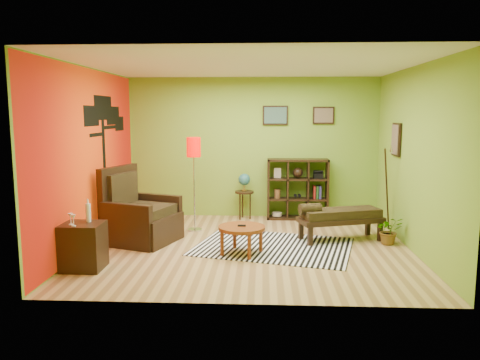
{
  "coord_description": "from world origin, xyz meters",
  "views": [
    {
      "loc": [
        0.22,
        -7.16,
        2.09
      ],
      "look_at": [
        -0.15,
        0.11,
        1.05
      ],
      "focal_mm": 35.0,
      "sensor_mm": 36.0,
      "label": 1
    }
  ],
  "objects_px": {
    "cube_shelf": "(298,189)",
    "globe_table": "(244,185)",
    "bench": "(338,216)",
    "potted_plant": "(389,233)",
    "armchair": "(139,219)",
    "coffee_table": "(242,230)",
    "side_cabinet": "(83,246)",
    "floor_lamp": "(194,156)"
  },
  "relations": [
    {
      "from": "side_cabinet",
      "to": "floor_lamp",
      "type": "distance_m",
      "value": 2.67
    },
    {
      "from": "coffee_table",
      "to": "potted_plant",
      "type": "relative_size",
      "value": 1.53
    },
    {
      "from": "armchair",
      "to": "cube_shelf",
      "type": "height_order",
      "value": "armchair"
    },
    {
      "from": "armchair",
      "to": "potted_plant",
      "type": "relative_size",
      "value": 2.81
    },
    {
      "from": "cube_shelf",
      "to": "potted_plant",
      "type": "bearing_deg",
      "value": -53.06
    },
    {
      "from": "coffee_table",
      "to": "globe_table",
      "type": "distance_m",
      "value": 2.39
    },
    {
      "from": "coffee_table",
      "to": "bench",
      "type": "bearing_deg",
      "value": 28.41
    },
    {
      "from": "coffee_table",
      "to": "globe_table",
      "type": "xyz_separation_m",
      "value": [
        -0.06,
        2.37,
        0.32
      ]
    },
    {
      "from": "armchair",
      "to": "floor_lamp",
      "type": "xyz_separation_m",
      "value": [
        0.82,
        0.73,
        0.98
      ]
    },
    {
      "from": "floor_lamp",
      "to": "globe_table",
      "type": "distance_m",
      "value": 1.47
    },
    {
      "from": "armchair",
      "to": "floor_lamp",
      "type": "bearing_deg",
      "value": 41.91
    },
    {
      "from": "bench",
      "to": "potted_plant",
      "type": "height_order",
      "value": "bench"
    },
    {
      "from": "globe_table",
      "to": "side_cabinet",
      "type": "bearing_deg",
      "value": -123.0
    },
    {
      "from": "side_cabinet",
      "to": "floor_lamp",
      "type": "height_order",
      "value": "floor_lamp"
    },
    {
      "from": "floor_lamp",
      "to": "bench",
      "type": "relative_size",
      "value": 1.13
    },
    {
      "from": "floor_lamp",
      "to": "bench",
      "type": "bearing_deg",
      "value": -12.05
    },
    {
      "from": "armchair",
      "to": "potted_plant",
      "type": "bearing_deg",
      "value": 0.2
    },
    {
      "from": "floor_lamp",
      "to": "side_cabinet",
      "type": "bearing_deg",
      "value": -119.12
    },
    {
      "from": "side_cabinet",
      "to": "potted_plant",
      "type": "bearing_deg",
      "value": 17.8
    },
    {
      "from": "coffee_table",
      "to": "floor_lamp",
      "type": "distance_m",
      "value": 1.92
    },
    {
      "from": "floor_lamp",
      "to": "potted_plant",
      "type": "xyz_separation_m",
      "value": [
        3.25,
        -0.72,
        -1.18
      ]
    },
    {
      "from": "coffee_table",
      "to": "armchair",
      "type": "xyz_separation_m",
      "value": [
        -1.73,
        0.64,
        0.0
      ]
    },
    {
      "from": "side_cabinet",
      "to": "floor_lamp",
      "type": "bearing_deg",
      "value": 60.88
    },
    {
      "from": "floor_lamp",
      "to": "bench",
      "type": "xyz_separation_m",
      "value": [
        2.47,
        -0.53,
        -0.94
      ]
    },
    {
      "from": "coffee_table",
      "to": "armchair",
      "type": "bearing_deg",
      "value": 159.71
    },
    {
      "from": "globe_table",
      "to": "bench",
      "type": "bearing_deg",
      "value": -43.33
    },
    {
      "from": "cube_shelf",
      "to": "coffee_table",
      "type": "bearing_deg",
      "value": -112.62
    },
    {
      "from": "armchair",
      "to": "coffee_table",
      "type": "bearing_deg",
      "value": -20.29
    },
    {
      "from": "floor_lamp",
      "to": "cube_shelf",
      "type": "bearing_deg",
      "value": 28.76
    },
    {
      "from": "cube_shelf",
      "to": "armchair",
      "type": "bearing_deg",
      "value": -146.86
    },
    {
      "from": "side_cabinet",
      "to": "bench",
      "type": "height_order",
      "value": "side_cabinet"
    },
    {
      "from": "potted_plant",
      "to": "floor_lamp",
      "type": "bearing_deg",
      "value": 167.53
    },
    {
      "from": "side_cabinet",
      "to": "cube_shelf",
      "type": "height_order",
      "value": "cube_shelf"
    },
    {
      "from": "armchair",
      "to": "globe_table",
      "type": "height_order",
      "value": "armchair"
    },
    {
      "from": "cube_shelf",
      "to": "globe_table",
      "type": "bearing_deg",
      "value": -177.27
    },
    {
      "from": "armchair",
      "to": "side_cabinet",
      "type": "height_order",
      "value": "armchair"
    },
    {
      "from": "armchair",
      "to": "side_cabinet",
      "type": "relative_size",
      "value": 1.35
    },
    {
      "from": "globe_table",
      "to": "bench",
      "type": "distance_m",
      "value": 2.24
    },
    {
      "from": "armchair",
      "to": "potted_plant",
      "type": "distance_m",
      "value": 4.07
    },
    {
      "from": "armchair",
      "to": "floor_lamp",
      "type": "distance_m",
      "value": 1.47
    },
    {
      "from": "bench",
      "to": "floor_lamp",
      "type": "bearing_deg",
      "value": 167.95
    },
    {
      "from": "coffee_table",
      "to": "cube_shelf",
      "type": "bearing_deg",
      "value": 67.38
    }
  ]
}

